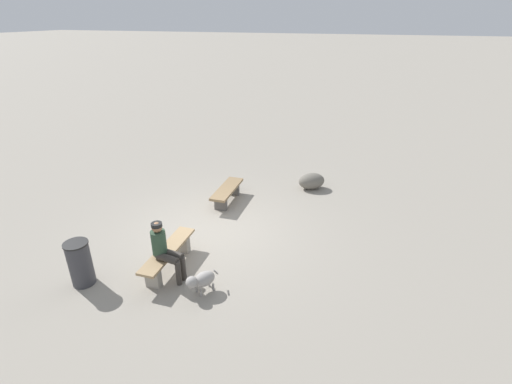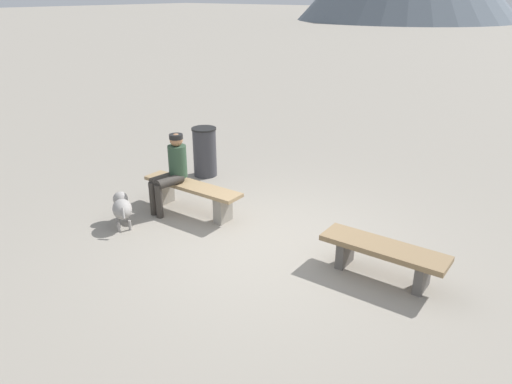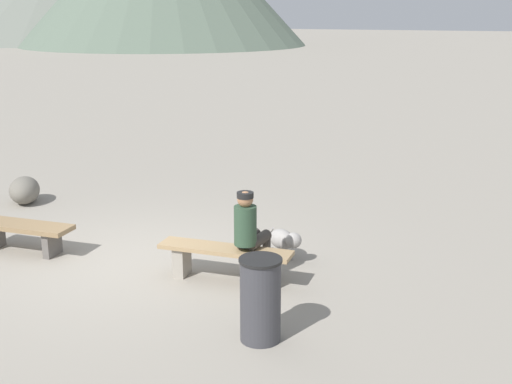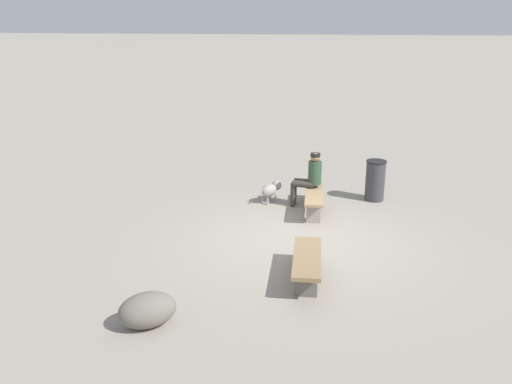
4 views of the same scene
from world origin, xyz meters
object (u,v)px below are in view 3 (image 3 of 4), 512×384
Objects in this scene: bench_right at (225,258)px; seated_person at (250,229)px; bench_left at (22,231)px; trash_bin at (260,300)px; dog at (284,240)px; boulder at (24,190)px.

seated_person reaches higher than bench_right.
trash_bin is (4.16, -1.35, 0.15)m from bench_left.
trash_bin is (0.67, -1.48, -0.24)m from seated_person.
dog is at bearing 83.59° from seated_person.
trash_bin reaches higher than bench_left.
bench_left is 3.82m from dog.
dog is at bearing 13.63° from bench_left.
seated_person is 2.07× the size of dog.
bench_left is 2.59× the size of dog.
seated_person is 0.97m from dog.
dog is at bearing 61.99° from bench_right.
bench_right is 2.22× the size of boulder.
bench_left is 1.94× the size of boulder.
dog is (0.20, 0.86, -0.40)m from seated_person.
boulder is at bearing 149.34° from trash_bin.
bench_left is at bearing -171.09° from seated_person.
boulder reaches higher than dog.
dog is 0.64× the size of trash_bin.
trash_bin is at bearing -30.66° from boulder.
trash_bin is (0.47, -2.34, 0.17)m from dog.
seated_person reaches higher than trash_bin.
dog is (3.69, 0.99, -0.02)m from bench_left.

